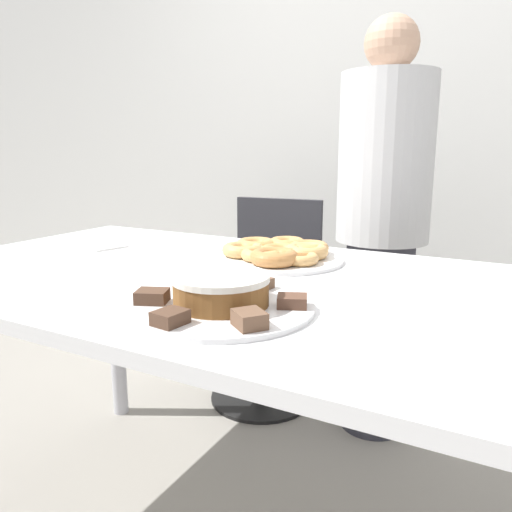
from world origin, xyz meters
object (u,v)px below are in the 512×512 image
person_standing (382,226)px  napkin (101,246)px  plate_donuts (280,259)px  office_chair_left (266,307)px  frosted_cake (221,290)px  plate_cake (221,307)px

person_standing → napkin: person_standing is taller
person_standing → plate_donuts: (-0.12, -0.61, -0.02)m
napkin → plate_donuts: bearing=8.1°
plate_donuts → napkin: plate_donuts is taller
office_chair_left → plate_donuts: office_chair_left is taller
plate_donuts → frosted_cake: size_ratio=1.85×
person_standing → plate_donuts: bearing=-101.3°
person_standing → office_chair_left: size_ratio=1.77×
plate_cake → person_standing: bearing=87.9°
plate_cake → napkin: plate_cake is taller
office_chair_left → plate_cake: size_ratio=2.40×
plate_cake → plate_donuts: (-0.08, 0.43, 0.00)m
napkin → plate_cake: bearing=-27.6°
frosted_cake → napkin: frosted_cake is taller
person_standing → plate_cake: (-0.04, -1.04, -0.02)m
person_standing → plate_cake: person_standing is taller
plate_cake → napkin: 0.76m
plate_cake → napkin: (-0.67, 0.35, -0.00)m
person_standing → plate_cake: bearing=-92.1°
person_standing → frosted_cake: size_ratio=8.16×
person_standing → napkin: (-0.71, -0.69, -0.02)m
frosted_cake → office_chair_left: bearing=113.0°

